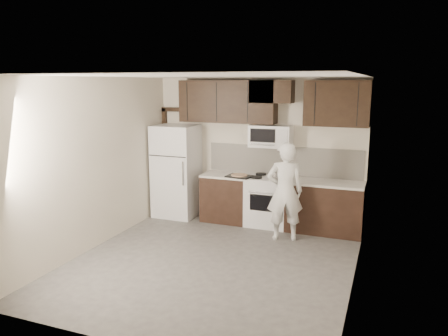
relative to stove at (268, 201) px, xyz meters
The scene contains 14 objects.
floor 2.02m from the stove, 98.80° to the right, with size 4.50×4.50×0.00m, color #4B4846.
back_wall 0.99m from the stove, 133.94° to the left, with size 4.00×4.00×0.00m, color beige.
ceiling 2.98m from the stove, 98.80° to the right, with size 4.50×4.50×0.00m, color white.
counter_run 0.30m from the stove, ahead, with size 2.95×0.64×0.91m.
stove is the anchor object (origin of this frame).
backsplash 0.80m from the stove, 56.25° to the left, with size 2.90×0.02×0.54m, color silver.
upper_cabinets 1.83m from the stove, 124.04° to the left, with size 3.48×0.35×0.78m.
microwave 1.20m from the stove, 90.10° to the left, with size 0.76×0.42×0.40m.
refrigerator 1.90m from the stove, behind, with size 0.80×0.76×1.80m.
door_trim 2.37m from the stove, behind, with size 0.50×0.08×2.12m.
saucepan 0.57m from the stove, 39.17° to the right, with size 0.29×0.17×0.16m.
baking_tray 0.70m from the stove, 161.93° to the right, with size 0.44×0.33×0.02m, color black.
pizza 0.72m from the stove, 161.93° to the right, with size 0.30×0.30×0.02m, color beige.
person 0.87m from the stove, 54.09° to the right, with size 0.61×0.40×1.66m, color silver.
Camera 1 is at (2.33, -5.62, 2.62)m, focal length 35.00 mm.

